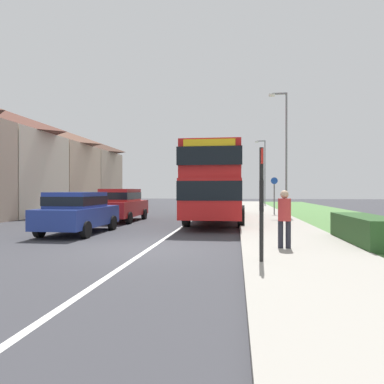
% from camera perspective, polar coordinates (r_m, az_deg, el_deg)
% --- Properties ---
extents(ground_plane, '(120.00, 120.00, 0.00)m').
position_cam_1_polar(ground_plane, '(9.94, -7.14, -9.39)').
color(ground_plane, '#38383D').
extents(lane_marking_centre, '(0.14, 60.00, 0.01)m').
position_cam_1_polar(lane_marking_centre, '(17.73, -0.61, -5.12)').
color(lane_marking_centre, silver).
rests_on(lane_marking_centre, ground_plane).
extents(pavement_near_side, '(3.20, 68.00, 0.12)m').
position_cam_1_polar(pavement_near_side, '(15.66, 13.80, -5.64)').
color(pavement_near_side, '#9E998E').
rests_on(pavement_near_side, ground_plane).
extents(grass_verge_seaward, '(6.00, 68.00, 0.08)m').
position_cam_1_polar(grass_verge_seaward, '(16.70, 28.70, -5.36)').
color(grass_verge_seaward, '#517F42').
rests_on(grass_verge_seaward, ground_plane).
extents(roadside_hedge, '(1.10, 3.61, 0.90)m').
position_cam_1_polar(roadside_hedge, '(11.53, 26.95, -5.82)').
color(roadside_hedge, '#2D5128').
rests_on(roadside_hedge, ground_plane).
extents(double_decker_bus, '(2.80, 11.41, 3.70)m').
position_cam_1_polar(double_decker_bus, '(18.78, 4.22, 1.71)').
color(double_decker_bus, red).
rests_on(double_decker_bus, ground_plane).
extents(parked_car_blue, '(1.92, 4.14, 1.60)m').
position_cam_1_polar(parked_car_blue, '(13.91, -18.39, -2.98)').
color(parked_car_blue, navy).
rests_on(parked_car_blue, ground_plane).
extents(parked_car_red, '(1.90, 4.52, 1.75)m').
position_cam_1_polar(parked_car_red, '(18.84, -11.64, -1.92)').
color(parked_car_red, '#B21E1E').
rests_on(parked_car_red, ground_plane).
extents(pedestrian_at_stop, '(0.34, 0.34, 1.67)m').
position_cam_1_polar(pedestrian_at_stop, '(9.52, 15.11, -3.90)').
color(pedestrian_at_stop, '#23232D').
rests_on(pedestrian_at_stop, ground_plane).
extents(bus_stop_sign, '(0.09, 0.52, 2.60)m').
position_cam_1_polar(bus_stop_sign, '(7.61, 11.47, -0.69)').
color(bus_stop_sign, black).
rests_on(bus_stop_sign, ground_plane).
extents(cycle_route_sign, '(0.44, 0.08, 2.52)m').
position_cam_1_polar(cycle_route_sign, '(22.94, 13.51, -0.35)').
color(cycle_route_sign, slate).
rests_on(cycle_route_sign, ground_plane).
extents(street_lamp_mid, '(1.14, 0.20, 7.82)m').
position_cam_1_polar(street_lamp_mid, '(22.53, 15.16, 7.38)').
color(street_lamp_mid, slate).
rests_on(street_lamp_mid, ground_plane).
extents(street_lamp_far, '(1.14, 0.20, 7.20)m').
position_cam_1_polar(street_lamp_far, '(38.85, 11.87, 3.91)').
color(street_lamp_far, slate).
rests_on(street_lamp_far, ground_plane).
extents(house_terrace_far_side, '(6.61, 23.42, 7.04)m').
position_cam_1_polar(house_terrace_far_side, '(28.26, -25.69, 3.99)').
color(house_terrace_far_side, tan).
rests_on(house_terrace_far_side, ground_plane).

